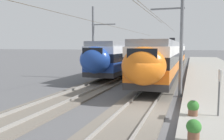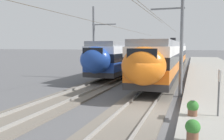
{
  "view_description": "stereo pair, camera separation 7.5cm",
  "coord_description": "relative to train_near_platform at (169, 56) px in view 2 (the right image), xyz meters",
  "views": [
    {
      "loc": [
        -11.72,
        -1.58,
        3.43
      ],
      "look_at": [
        2.33,
        3.12,
        1.93
      ],
      "focal_mm": 38.17,
      "sensor_mm": 36.0,
      "label": 1
    },
    {
      "loc": [
        -11.69,
        -1.65,
        3.43
      ],
      "look_at": [
        2.33,
        3.12,
        1.93
      ],
      "focal_mm": 38.17,
      "sensor_mm": 36.0,
      "label": 2
    }
  ],
  "objects": [
    {
      "name": "catenary_mast_mid",
      "position": [
        -12.42,
        -1.79,
        1.78
      ],
      "size": [
        44.66,
        2.24,
        7.63
      ],
      "color": "slate",
      "rests_on": "ground"
    },
    {
      "name": "catenary_mast_far_side",
      "position": [
        -5.57,
        7.12,
        1.72
      ],
      "size": [
        44.66,
        2.61,
        7.53
      ],
      "color": "slate",
      "rests_on": "ground"
    },
    {
      "name": "train_near_platform",
      "position": [
        0.0,
        0.0,
        0.0
      ],
      "size": [
        32.42,
        2.87,
        4.27
      ],
      "color": "#2D2D30",
      "rests_on": "track_near"
    },
    {
      "name": "ground_plane",
      "position": [
        -17.22,
        -1.02,
        -2.23
      ],
      "size": [
        400.0,
        400.0,
        0.0
      ],
      "primitive_type": "plane",
      "color": "#565659"
    },
    {
      "name": "track_near",
      "position": [
        -17.22,
        0.0,
        -2.16
      ],
      "size": [
        120.0,
        3.0,
        0.28
      ],
      "color": "#6B6359",
      "rests_on": "ground"
    },
    {
      "name": "platform_sign",
      "position": [
        -17.64,
        -3.81,
        -0.37
      ],
      "size": [
        0.7,
        0.08,
        2.08
      ],
      "color": "#59595B",
      "rests_on": "platform_slab"
    },
    {
      "name": "potted_plant_platform_edge",
      "position": [
        -21.06,
        -2.75,
        -1.47
      ],
      "size": [
        0.48,
        0.48,
        0.75
      ],
      "color": "brown",
      "rests_on": "platform_slab"
    },
    {
      "name": "track_far",
      "position": [
        -17.22,
        4.99,
        -2.16
      ],
      "size": [
        120.0,
        3.0,
        0.28
      ],
      "color": "#6B6359",
      "rests_on": "ground"
    },
    {
      "name": "train_far_track",
      "position": [
        3.69,
        4.99,
        -0.0
      ],
      "size": [
        30.37,
        2.92,
        4.27
      ],
      "color": "#2D2D30",
      "rests_on": "track_far"
    },
    {
      "name": "potted_plant_by_shelter",
      "position": [
        -17.95,
        -2.74,
        -1.52
      ],
      "size": [
        0.52,
        0.52,
        0.69
      ],
      "color": "brown",
      "rests_on": "platform_slab"
    }
  ]
}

